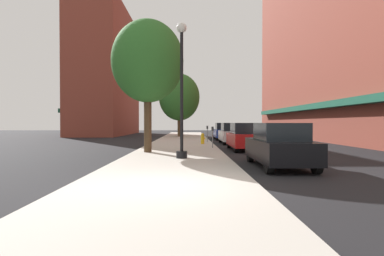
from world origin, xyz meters
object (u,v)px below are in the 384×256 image
fire_hydrant (203,138)px  car_white (232,134)px  car_black (279,146)px  lamppost (182,88)px  parking_meter_near (213,134)px  tree_near (179,97)px  tree_mid (148,62)px  car_red (245,137)px  parking_meter_far (207,132)px  car_blue (224,131)px

fire_hydrant → car_white: size_ratio=0.18×
car_white → car_black: bearing=-88.8°
lamppost → parking_meter_near: bearing=72.8°
tree_near → tree_mid: bearing=-93.1°
car_red → parking_meter_near: bearing=170.6°
parking_meter_near → car_black: 7.96m
car_black → tree_mid: bearing=140.1°
parking_meter_far → car_red: 6.55m
car_red → car_blue: 12.15m
lamppost → car_blue: 18.02m
fire_hydrant → car_white: 3.19m
fire_hydrant → tree_mid: tree_mid is taller
parking_meter_far → car_black: size_ratio=0.30×
lamppost → car_black: lamppost is taller
parking_meter_far → car_red: (1.95, -6.25, -0.14)m
car_blue → fire_hydrant: bearing=-108.8°
parking_meter_far → car_blue: car_blue is taller
tree_mid → car_white: 10.93m
car_black → car_blue: same height
lamppost → parking_meter_far: (1.76, 11.57, -2.25)m
fire_hydrant → parking_meter_near: bearing=-82.6°
car_red → car_white: same height
tree_mid → car_red: 7.32m
lamppost → car_blue: lamppost is taller
lamppost → car_white: size_ratio=1.37×
parking_meter_far → tree_near: size_ratio=0.19×
tree_mid → parking_meter_far: bearing=67.4°
parking_meter_far → car_red: size_ratio=0.30×
parking_meter_near → car_white: (1.95, 5.66, -0.14)m
parking_meter_far → tree_mid: (-3.62, -8.70, 3.93)m
parking_meter_near → car_black: (1.95, -7.72, -0.14)m
lamppost → car_white: 12.18m
tree_near → car_blue: (4.55, -4.47, -3.74)m
tree_mid → car_red: (5.57, 2.45, -4.07)m
car_red → car_blue: size_ratio=1.00×
car_red → car_white: 6.03m
parking_meter_near → car_black: car_black is taller
tree_mid → car_red: size_ratio=1.62×
parking_meter_near → tree_mid: 6.04m
fire_hydrant → tree_near: bearing=99.6°
lamppost → tree_mid: 3.81m
parking_meter_far → car_white: car_white is taller
parking_meter_near → car_red: (1.95, -0.36, -0.14)m
tree_mid → car_black: size_ratio=1.62×
fire_hydrant → car_red: 4.66m
parking_meter_far → tree_mid: tree_mid is taller
fire_hydrant → parking_meter_far: parking_meter_far is taller
tree_near → car_red: bearing=-74.7°
lamppost → car_red: lamppost is taller
lamppost → car_black: bearing=-28.7°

